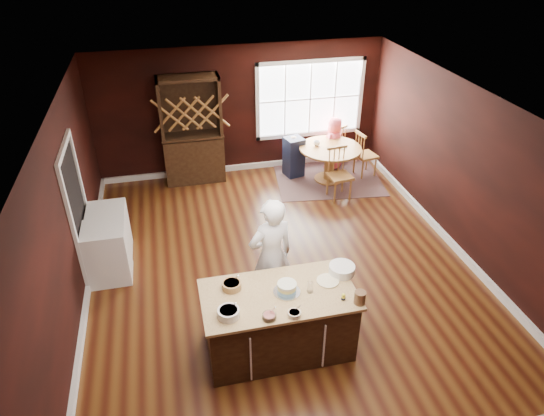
{
  "coord_description": "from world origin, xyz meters",
  "views": [
    {
      "loc": [
        -1.54,
        -6.06,
        4.89
      ],
      "look_at": [
        -0.12,
        0.04,
        1.05
      ],
      "focal_mm": 32.0,
      "sensor_mm": 36.0,
      "label": 1
    }
  ],
  "objects_px": {
    "dining_table": "(330,157)",
    "toddler": "(291,141)",
    "chair_south": "(340,174)",
    "dryer": "(110,231)",
    "baker": "(271,257)",
    "hutch": "(192,131)",
    "seated_woman": "(334,143)",
    "kitchen_island": "(279,322)",
    "chair_north": "(335,143)",
    "layer_cake": "(287,288)",
    "chair_east": "(366,153)",
    "high_chair": "(294,156)",
    "washer": "(108,253)"
  },
  "relations": [
    {
      "from": "layer_cake",
      "to": "toddler",
      "type": "bearing_deg",
      "value": 74.38
    },
    {
      "from": "dining_table",
      "to": "chair_north",
      "type": "xyz_separation_m",
      "value": [
        0.4,
        0.8,
        -0.08
      ]
    },
    {
      "from": "dining_table",
      "to": "seated_woman",
      "type": "distance_m",
      "value": 0.59
    },
    {
      "from": "layer_cake",
      "to": "dryer",
      "type": "relative_size",
      "value": 0.38
    },
    {
      "from": "chair_east",
      "to": "washer",
      "type": "relative_size",
      "value": 1.12
    },
    {
      "from": "layer_cake",
      "to": "seated_woman",
      "type": "xyz_separation_m",
      "value": [
        2.31,
        4.8,
        -0.4
      ]
    },
    {
      "from": "layer_cake",
      "to": "chair_south",
      "type": "relative_size",
      "value": 0.32
    },
    {
      "from": "dining_table",
      "to": "chair_south",
      "type": "bearing_deg",
      "value": -93.93
    },
    {
      "from": "layer_cake",
      "to": "chair_south",
      "type": "bearing_deg",
      "value": 60.52
    },
    {
      "from": "dryer",
      "to": "layer_cake",
      "type": "bearing_deg",
      "value": -48.85
    },
    {
      "from": "kitchen_island",
      "to": "chair_south",
      "type": "bearing_deg",
      "value": 59.32
    },
    {
      "from": "kitchen_island",
      "to": "toddler",
      "type": "bearing_deg",
      "value": 73.23
    },
    {
      "from": "kitchen_island",
      "to": "hutch",
      "type": "relative_size",
      "value": 0.85
    },
    {
      "from": "chair_south",
      "to": "washer",
      "type": "bearing_deg",
      "value": -166.76
    },
    {
      "from": "high_chair",
      "to": "washer",
      "type": "distance_m",
      "value": 4.54
    },
    {
      "from": "washer",
      "to": "high_chair",
      "type": "bearing_deg",
      "value": 36.09
    },
    {
      "from": "baker",
      "to": "dryer",
      "type": "relative_size",
      "value": 2.05
    },
    {
      "from": "seated_woman",
      "to": "hutch",
      "type": "height_order",
      "value": "hutch"
    },
    {
      "from": "seated_woman",
      "to": "dryer",
      "type": "relative_size",
      "value": 1.35
    },
    {
      "from": "kitchen_island",
      "to": "baker",
      "type": "xyz_separation_m",
      "value": [
        0.08,
        0.78,
        0.45
      ]
    },
    {
      "from": "baker",
      "to": "dryer",
      "type": "bearing_deg",
      "value": -51.69
    },
    {
      "from": "kitchen_island",
      "to": "washer",
      "type": "bearing_deg",
      "value": 137.75
    },
    {
      "from": "kitchen_island",
      "to": "dryer",
      "type": "bearing_deg",
      "value": 129.81
    },
    {
      "from": "dining_table",
      "to": "toddler",
      "type": "height_order",
      "value": "toddler"
    },
    {
      "from": "kitchen_island",
      "to": "chair_north",
      "type": "height_order",
      "value": "kitchen_island"
    },
    {
      "from": "baker",
      "to": "seated_woman",
      "type": "distance_m",
      "value": 4.66
    },
    {
      "from": "baker",
      "to": "high_chair",
      "type": "relative_size",
      "value": 1.99
    },
    {
      "from": "kitchen_island",
      "to": "chair_east",
      "type": "relative_size",
      "value": 1.87
    },
    {
      "from": "chair_east",
      "to": "chair_north",
      "type": "bearing_deg",
      "value": 18.75
    },
    {
      "from": "chair_north",
      "to": "toddler",
      "type": "relative_size",
      "value": 3.5
    },
    {
      "from": "baker",
      "to": "chair_south",
      "type": "distance_m",
      "value": 3.43
    },
    {
      "from": "kitchen_island",
      "to": "baker",
      "type": "bearing_deg",
      "value": 83.84
    },
    {
      "from": "layer_cake",
      "to": "chair_east",
      "type": "distance_m",
      "value": 5.22
    },
    {
      "from": "seated_woman",
      "to": "kitchen_island",
      "type": "bearing_deg",
      "value": 23.93
    },
    {
      "from": "layer_cake",
      "to": "chair_north",
      "type": "height_order",
      "value": "layer_cake"
    },
    {
      "from": "high_chair",
      "to": "dryer",
      "type": "xyz_separation_m",
      "value": [
        -3.67,
        -2.03,
        -0.01
      ]
    },
    {
      "from": "seated_woman",
      "to": "high_chair",
      "type": "relative_size",
      "value": 1.31
    },
    {
      "from": "chair_north",
      "to": "seated_woman",
      "type": "height_order",
      "value": "seated_woman"
    },
    {
      "from": "baker",
      "to": "hutch",
      "type": "xyz_separation_m",
      "value": [
        -0.68,
        4.15,
        0.22
      ]
    },
    {
      "from": "baker",
      "to": "high_chair",
      "type": "distance_m",
      "value": 4.15
    },
    {
      "from": "washer",
      "to": "dryer",
      "type": "distance_m",
      "value": 0.64
    },
    {
      "from": "chair_south",
      "to": "dryer",
      "type": "distance_m",
      "value": 4.38
    },
    {
      "from": "chair_south",
      "to": "washer",
      "type": "relative_size",
      "value": 1.16
    },
    {
      "from": "dining_table",
      "to": "chair_south",
      "type": "xyz_separation_m",
      "value": [
        -0.05,
        -0.76,
        -0.01
      ]
    },
    {
      "from": "toddler",
      "to": "washer",
      "type": "distance_m",
      "value": 4.47
    },
    {
      "from": "seated_woman",
      "to": "baker",
      "type": "bearing_deg",
      "value": 20.53
    },
    {
      "from": "layer_cake",
      "to": "chair_south",
      "type": "height_order",
      "value": "layer_cake"
    },
    {
      "from": "baker",
      "to": "kitchen_island",
      "type": "bearing_deg",
      "value": 71.23
    },
    {
      "from": "dining_table",
      "to": "toddler",
      "type": "xyz_separation_m",
      "value": [
        -0.75,
        0.35,
        0.28
      ]
    },
    {
      "from": "seated_woman",
      "to": "toddler",
      "type": "xyz_separation_m",
      "value": [
        -1.02,
        -0.17,
        0.22
      ]
    }
  ]
}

